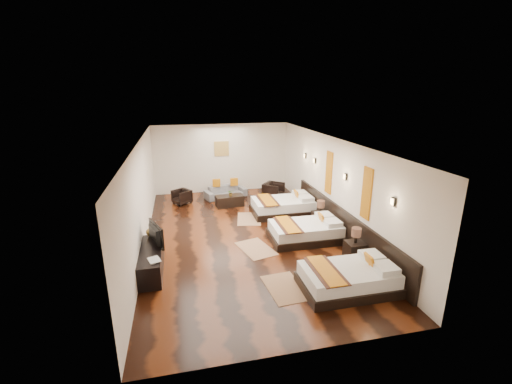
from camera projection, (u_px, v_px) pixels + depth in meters
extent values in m
cube|color=black|center=(244.00, 236.00, 10.04)|extent=(5.50, 9.50, 0.01)
cube|color=white|center=(243.00, 141.00, 9.22)|extent=(5.50, 9.50, 0.01)
cube|color=silver|center=(222.00, 158.00, 14.06)|extent=(5.50, 0.01, 2.80)
cube|color=silver|center=(142.00, 197.00, 9.05)|extent=(0.01, 9.50, 2.80)
cube|color=silver|center=(333.00, 185.00, 10.22)|extent=(0.01, 9.50, 2.80)
cube|color=black|center=(342.00, 224.00, 9.74)|extent=(0.08, 6.60, 0.90)
cube|color=black|center=(347.00, 285.00, 7.36)|extent=(2.02, 1.25, 0.21)
cube|color=white|center=(348.00, 274.00, 7.29)|extent=(1.92, 1.15, 0.29)
cube|color=#BE6E0D|center=(370.00, 261.00, 7.31)|extent=(0.15, 0.31, 0.31)
cube|color=#38190F|center=(326.00, 271.00, 7.13)|extent=(0.53, 1.27, 0.02)
cube|color=#BE6E0D|center=(326.00, 270.00, 7.13)|extent=(0.37, 1.27, 0.02)
cube|color=black|center=(305.00, 236.00, 9.77)|extent=(2.01, 1.25, 0.21)
cube|color=white|center=(305.00, 228.00, 9.69)|extent=(1.92, 1.15, 0.29)
cube|color=#BE6E0D|center=(322.00, 218.00, 9.72)|extent=(0.15, 0.31, 0.31)
cube|color=#38190F|center=(288.00, 225.00, 9.54)|extent=(0.53, 1.26, 0.02)
cube|color=#BE6E0D|center=(288.00, 224.00, 9.53)|extent=(0.36, 1.26, 0.02)
cube|color=black|center=(283.00, 210.00, 11.80)|extent=(2.11, 1.31, 0.22)
cube|color=white|center=(283.00, 203.00, 11.72)|extent=(2.01, 1.21, 0.30)
cube|color=#BE6E0D|center=(297.00, 195.00, 11.75)|extent=(0.16, 0.32, 0.32)
cube|color=#38190F|center=(267.00, 200.00, 11.56)|extent=(0.55, 1.33, 0.02)
cube|color=#BE6E0D|center=(267.00, 200.00, 11.55)|extent=(0.38, 1.33, 0.02)
cube|color=black|center=(355.00, 251.00, 8.55)|extent=(0.45, 0.45, 0.50)
cylinder|color=black|center=(356.00, 239.00, 8.45)|extent=(0.08, 0.08, 0.20)
cylinder|color=#3F2619|center=(356.00, 232.00, 8.40)|extent=(0.24, 0.24, 0.22)
cube|color=black|center=(320.00, 220.00, 10.61)|extent=(0.44, 0.44, 0.49)
cylinder|color=black|center=(320.00, 209.00, 10.50)|extent=(0.08, 0.08, 0.20)
cylinder|color=#3F2619|center=(321.00, 204.00, 10.45)|extent=(0.24, 0.24, 0.22)
cube|color=#936B4B|center=(285.00, 288.00, 7.42)|extent=(0.85, 1.26, 0.01)
cube|color=#936B4B|center=(256.00, 249.00, 9.23)|extent=(1.04, 1.35, 0.01)
cube|color=#936B4B|center=(249.00, 219.00, 11.33)|extent=(0.96, 1.32, 0.01)
cube|color=black|center=(152.00, 260.00, 8.04)|extent=(0.50, 1.80, 0.55)
imported|color=black|center=(152.00, 235.00, 8.15)|extent=(0.45, 0.90, 0.53)
imported|color=black|center=(149.00, 261.00, 7.40)|extent=(0.33, 0.38, 0.03)
imported|color=brown|center=(152.00, 230.00, 8.66)|extent=(0.39, 0.39, 0.32)
imported|color=slate|center=(226.00, 192.00, 13.50)|extent=(1.75, 1.08, 0.48)
imported|color=black|center=(182.00, 197.00, 12.77)|extent=(0.82, 0.82, 0.54)
imported|color=black|center=(274.00, 191.00, 13.32)|extent=(0.99, 0.99, 0.65)
cube|color=black|center=(230.00, 201.00, 12.53)|extent=(1.05, 0.62, 0.40)
imported|color=#316321|center=(231.00, 193.00, 12.40)|extent=(0.26, 0.24, 0.24)
cube|color=#D86014|center=(367.00, 193.00, 8.35)|extent=(0.04, 0.40, 1.30)
cube|color=#D86014|center=(329.00, 173.00, 10.40)|extent=(0.04, 0.40, 1.30)
cube|color=black|center=(393.00, 202.00, 7.28)|extent=(0.06, 0.12, 0.18)
cube|color=#FFD18C|center=(392.00, 202.00, 7.27)|extent=(0.02, 0.10, 0.14)
cube|color=black|center=(345.00, 177.00, 9.33)|extent=(0.06, 0.12, 0.18)
cube|color=#FFD18C|center=(344.00, 177.00, 9.32)|extent=(0.02, 0.10, 0.14)
cube|color=black|center=(315.00, 161.00, 11.38)|extent=(0.06, 0.12, 0.18)
cube|color=#FFD18C|center=(314.00, 161.00, 11.38)|extent=(0.02, 0.10, 0.14)
cube|color=black|center=(305.00, 156.00, 12.22)|extent=(0.06, 0.12, 0.18)
cube|color=#FFD18C|center=(304.00, 156.00, 12.21)|extent=(0.02, 0.10, 0.14)
cube|color=#AD873F|center=(222.00, 149.00, 13.93)|extent=(0.60, 0.04, 0.60)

